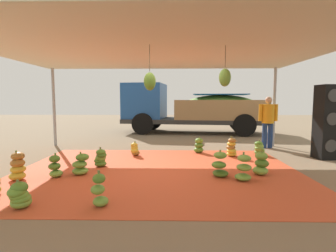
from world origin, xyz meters
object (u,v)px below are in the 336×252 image
at_px(banana_bunch_5, 55,167).
at_px(worker_0, 268,118).
at_px(speaker_stack, 327,122).
at_px(banana_bunch_4, 99,191).
at_px(banana_bunch_12, 18,167).
at_px(banana_bunch_10, 259,149).
at_px(banana_bunch_13, 199,146).
at_px(banana_bunch_2, 81,165).
at_px(banana_bunch_6, 231,148).
at_px(banana_bunch_0, 220,166).
at_px(banana_bunch_11, 19,196).
at_px(banana_bunch_7, 135,150).
at_px(cargo_truck_main, 189,108).
at_px(banana_bunch_3, 101,158).
at_px(banana_bunch_8, 261,164).
at_px(banana_bunch_1, 244,169).

height_order(banana_bunch_5, worker_0, worker_0).
height_order(worker_0, speaker_stack, speaker_stack).
relative_size(banana_bunch_4, banana_bunch_12, 0.92).
relative_size(banana_bunch_10, banana_bunch_13, 0.94).
xyz_separation_m(banana_bunch_4, banana_bunch_10, (3.58, 3.75, -0.04)).
bearing_deg(banana_bunch_2, banana_bunch_6, 27.69).
height_order(banana_bunch_0, banana_bunch_13, banana_bunch_0).
height_order(banana_bunch_2, banana_bunch_11, banana_bunch_2).
distance_m(banana_bunch_0, banana_bunch_7, 2.88).
distance_m(banana_bunch_12, banana_bunch_13, 4.76).
relative_size(banana_bunch_4, cargo_truck_main, 0.08).
bearing_deg(banana_bunch_11, worker_0, 43.25).
height_order(banana_bunch_0, banana_bunch_11, banana_bunch_0).
xyz_separation_m(banana_bunch_10, speaker_stack, (1.65, -0.39, 0.80)).
bearing_deg(banana_bunch_0, banana_bunch_13, 94.24).
distance_m(banana_bunch_0, banana_bunch_3, 2.81).
relative_size(banana_bunch_11, cargo_truck_main, 0.06).
height_order(banana_bunch_8, banana_bunch_13, banana_bunch_8).
height_order(banana_bunch_7, worker_0, worker_0).
bearing_deg(cargo_truck_main, banana_bunch_12, -116.15).
relative_size(banana_bunch_12, banana_bunch_13, 1.24).
bearing_deg(banana_bunch_2, worker_0, 32.88).
distance_m(banana_bunch_1, banana_bunch_12, 4.46).
bearing_deg(banana_bunch_6, banana_bunch_12, -154.19).
bearing_deg(banana_bunch_5, banana_bunch_10, 25.14).
relative_size(banana_bunch_10, worker_0, 0.26).
bearing_deg(banana_bunch_1, cargo_truck_main, 94.61).
distance_m(banana_bunch_5, banana_bunch_6, 4.56).
height_order(banana_bunch_11, cargo_truck_main, cargo_truck_main).
xyz_separation_m(banana_bunch_6, banana_bunch_10, (0.85, 0.21, -0.05)).
height_order(banana_bunch_6, banana_bunch_13, banana_bunch_6).
xyz_separation_m(banana_bunch_3, banana_bunch_4, (0.63, -2.34, 0.03)).
xyz_separation_m(banana_bunch_2, banana_bunch_5, (-0.45, -0.20, 0.00)).
distance_m(banana_bunch_10, speaker_stack, 1.88).
height_order(banana_bunch_2, banana_bunch_13, banana_bunch_2).
height_order(banana_bunch_7, banana_bunch_11, banana_bunch_11).
height_order(banana_bunch_8, banana_bunch_12, banana_bunch_12).
relative_size(banana_bunch_13, speaker_stack, 0.24).
bearing_deg(banana_bunch_0, banana_bunch_1, -29.21).
distance_m(banana_bunch_6, cargo_truck_main, 5.68).
relative_size(banana_bunch_5, speaker_stack, 0.25).
height_order(banana_bunch_3, cargo_truck_main, cargo_truck_main).
bearing_deg(speaker_stack, banana_bunch_2, -164.37).
bearing_deg(banana_bunch_6, banana_bunch_4, -127.68).
bearing_deg(banana_bunch_2, banana_bunch_5, -155.83).
xyz_separation_m(banana_bunch_5, worker_0, (5.55, 3.50, 0.77)).
relative_size(banana_bunch_1, worker_0, 0.33).
bearing_deg(banana_bunch_0, banana_bunch_7, 135.44).
xyz_separation_m(banana_bunch_1, cargo_truck_main, (-0.63, 7.76, 0.98)).
xyz_separation_m(banana_bunch_8, banana_bunch_10, (0.62, 2.01, -0.03)).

